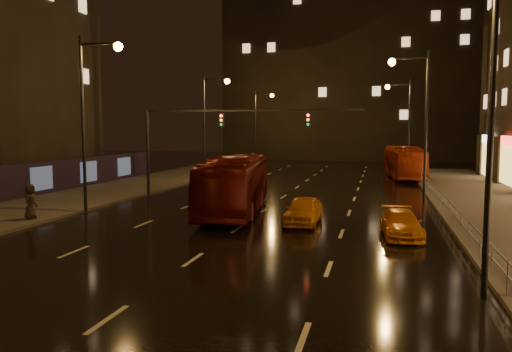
# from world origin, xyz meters

# --- Properties ---
(ground) EXTENTS (140.00, 140.00, 0.00)m
(ground) POSITION_xyz_m (0.00, 20.00, 0.00)
(ground) COLOR black
(ground) RESTS_ON ground
(sidewalk_left) EXTENTS (7.00, 70.00, 0.15)m
(sidewalk_left) POSITION_xyz_m (-13.50, 15.00, 0.07)
(sidewalk_left) COLOR #38332D
(sidewalk_left) RESTS_ON ground
(building_distant) EXTENTS (44.00, 16.00, 36.00)m
(building_distant) POSITION_xyz_m (4.00, 72.00, 18.00)
(building_distant) COLOR black
(building_distant) RESTS_ON ground
(traffic_signal) EXTENTS (15.31, 0.32, 6.20)m
(traffic_signal) POSITION_xyz_m (-5.06, 20.00, 4.74)
(traffic_signal) COLOR black
(traffic_signal) RESTS_ON ground
(streetlight_right) EXTENTS (2.64, 0.50, 10.00)m
(streetlight_right) POSITION_xyz_m (8.92, 2.00, 6.43)
(streetlight_right) COLOR black
(streetlight_right) RESTS_ON ground
(railing_right) EXTENTS (0.05, 56.00, 1.00)m
(railing_right) POSITION_xyz_m (10.20, 18.00, 0.90)
(railing_right) COLOR #99999E
(railing_right) RESTS_ON sidewalk_right
(bus_red) EXTENTS (4.35, 12.03, 3.28)m
(bus_red) POSITION_xyz_m (-1.50, 14.72, 1.64)
(bus_red) COLOR #5A0E0C
(bus_red) RESTS_ON ground
(bus_curb) EXTENTS (3.76, 11.59, 3.17)m
(bus_curb) POSITION_xyz_m (9.00, 38.27, 1.59)
(bus_curb) COLOR #A52E10
(bus_curb) RESTS_ON ground
(taxi_near) EXTENTS (1.71, 4.14, 1.40)m
(taxi_near) POSITION_xyz_m (2.91, 12.00, 0.70)
(taxi_near) COLOR orange
(taxi_near) RESTS_ON ground
(taxi_far) EXTENTS (2.00, 4.21, 1.18)m
(taxi_far) POSITION_xyz_m (7.64, 10.00, 0.59)
(taxi_far) COLOR orange
(taxi_far) RESTS_ON ground
(pedestrian_c) EXTENTS (0.75, 1.00, 1.84)m
(pedestrian_c) POSITION_xyz_m (-11.00, 9.15, 1.07)
(pedestrian_c) COLOR black
(pedestrian_c) RESTS_ON sidewalk_left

